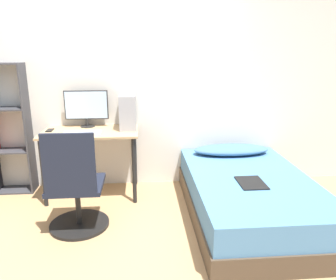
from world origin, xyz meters
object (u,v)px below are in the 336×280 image
object	(u,v)px
monitor	(86,107)
keyboard	(82,133)
pc_tower	(128,112)
bed	(249,197)
office_chair	(76,194)

from	to	relation	value
monitor	keyboard	distance (m)	0.40
keyboard	pc_tower	distance (m)	0.56
bed	monitor	distance (m)	2.05
keyboard	pc_tower	xyz separation A→B (m)	(0.48, 0.22, 0.18)
monitor	keyboard	world-z (taller)	monitor
bed	pc_tower	size ratio (longest dim) A/B	5.04
bed	keyboard	distance (m)	1.86
monitor	pc_tower	distance (m)	0.49
office_chair	bed	world-z (taller)	office_chair
office_chair	bed	bearing A→B (deg)	3.92
office_chair	monitor	world-z (taller)	monitor
office_chair	pc_tower	distance (m)	1.16
office_chair	keyboard	distance (m)	0.77
office_chair	monitor	xyz separation A→B (m)	(-0.01, 0.98, 0.64)
bed	pc_tower	distance (m)	1.61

